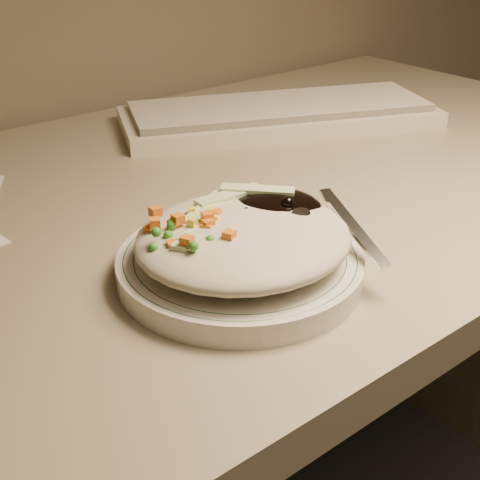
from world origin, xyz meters
TOP-DOWN VIEW (x-y plane):
  - desk at (0.00, 1.38)m, footprint 1.40×0.70m
  - plate at (-0.07, 1.20)m, footprint 0.22×0.22m
  - plate_rim at (-0.07, 1.20)m, footprint 0.21×0.21m
  - meal at (-0.07, 1.20)m, footprint 0.21×0.19m
  - keyboard at (0.25, 1.50)m, footprint 0.48×0.33m

SIDE VIEW (x-z plane):
  - desk at x=0.00m, z-range 0.17..0.91m
  - plate at x=-0.07m, z-range 0.74..0.76m
  - keyboard at x=0.25m, z-range 0.74..0.77m
  - plate_rim at x=-0.07m, z-range 0.76..0.76m
  - meal at x=-0.07m, z-range 0.76..0.81m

